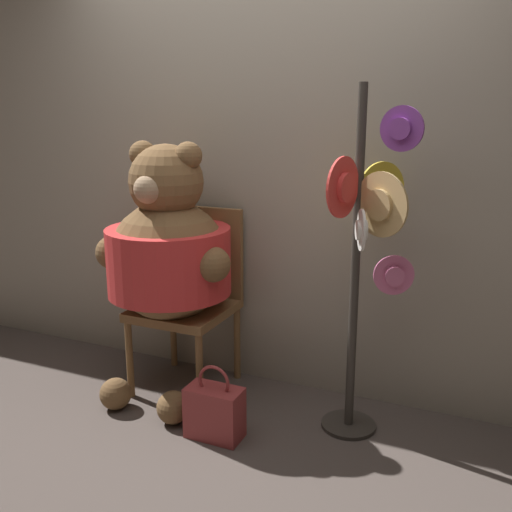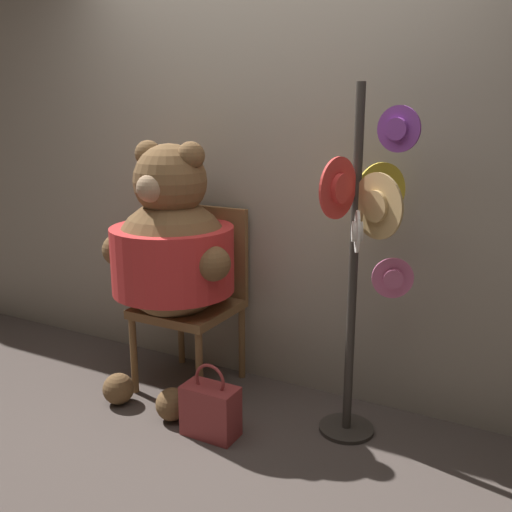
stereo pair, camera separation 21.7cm
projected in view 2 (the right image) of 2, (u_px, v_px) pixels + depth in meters
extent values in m
plane|color=#4C423D|center=(208.00, 437.00, 2.86)|extent=(14.00, 14.00, 0.00)
cube|color=gray|center=(279.00, 166.00, 3.21)|extent=(8.00, 0.10, 2.58)
cylinder|color=brown|center=(134.00, 355.00, 3.28)|extent=(0.04, 0.04, 0.46)
cylinder|color=brown|center=(199.00, 372.00, 3.07)|extent=(0.04, 0.04, 0.46)
cylinder|color=brown|center=(181.00, 329.00, 3.67)|extent=(0.04, 0.04, 0.46)
cylinder|color=brown|center=(242.00, 342.00, 3.46)|extent=(0.04, 0.04, 0.46)
cube|color=brown|center=(188.00, 308.00, 3.31)|extent=(0.51, 0.52, 0.05)
cube|color=brown|center=(210.00, 250.00, 3.44)|extent=(0.51, 0.04, 0.54)
sphere|color=brown|center=(173.00, 259.00, 3.18)|extent=(0.67, 0.67, 0.67)
cylinder|color=red|center=(173.00, 259.00, 3.18)|extent=(0.68, 0.68, 0.37)
sphere|color=brown|center=(170.00, 181.00, 3.08)|extent=(0.40, 0.40, 0.40)
sphere|color=brown|center=(148.00, 154.00, 3.11)|extent=(0.15, 0.15, 0.15)
sphere|color=brown|center=(191.00, 155.00, 2.98)|extent=(0.15, 0.15, 0.15)
sphere|color=#997A5B|center=(150.00, 188.00, 2.93)|extent=(0.15, 0.15, 0.15)
sphere|color=brown|center=(119.00, 250.00, 3.25)|extent=(0.19, 0.19, 0.19)
sphere|color=brown|center=(213.00, 264.00, 2.96)|extent=(0.19, 0.19, 0.19)
sphere|color=brown|center=(118.00, 389.00, 3.18)|extent=(0.17, 0.17, 0.17)
sphere|color=brown|center=(172.00, 404.00, 3.01)|extent=(0.17, 0.17, 0.17)
cylinder|color=#332D28|center=(346.00, 428.00, 2.93)|extent=(0.28, 0.28, 0.02)
cylinder|color=#332D28|center=(353.00, 269.00, 2.72)|extent=(0.04, 0.04, 1.72)
cylinder|color=#D16693|center=(393.00, 278.00, 2.71)|extent=(0.19, 0.09, 0.20)
cylinder|color=#D16693|center=(393.00, 278.00, 2.71)|extent=(0.11, 0.09, 0.09)
cylinder|color=#7A388E|center=(399.00, 129.00, 2.44)|extent=(0.20, 0.05, 0.20)
cylinder|color=#7A388E|center=(399.00, 129.00, 2.44)|extent=(0.11, 0.08, 0.10)
cylinder|color=silver|center=(357.00, 232.00, 2.55)|extent=(0.09, 0.18, 0.19)
cylinder|color=silver|center=(357.00, 232.00, 2.55)|extent=(0.08, 0.10, 0.09)
cylinder|color=red|center=(338.00, 188.00, 2.51)|extent=(0.08, 0.27, 0.28)
cylinder|color=red|center=(338.00, 188.00, 2.51)|extent=(0.09, 0.14, 0.13)
cylinder|color=yellow|center=(381.00, 192.00, 2.68)|extent=(0.18, 0.22, 0.27)
cylinder|color=yellow|center=(381.00, 192.00, 2.68)|extent=(0.12, 0.13, 0.13)
cylinder|color=tan|center=(377.00, 206.00, 2.53)|extent=(0.27, 0.15, 0.30)
cylinder|color=tan|center=(377.00, 206.00, 2.53)|extent=(0.15, 0.11, 0.14)
cube|color=maroon|center=(210.00, 411.00, 2.86)|extent=(0.28, 0.15, 0.26)
torus|color=maroon|center=(210.00, 380.00, 2.82)|extent=(0.17, 0.02, 0.17)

